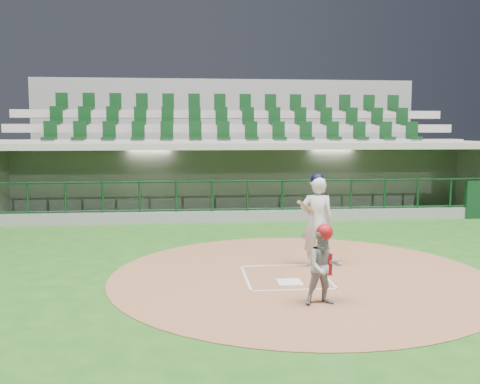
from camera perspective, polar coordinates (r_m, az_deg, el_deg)
name	(u,v)px	position (r m, az deg, el deg)	size (l,w,h in m)	color
ground	(283,273)	(10.49, 4.56, -8.64)	(120.00, 120.00, 0.00)	#1E4E16
dirt_circle	(300,275)	(10.35, 6.41, -8.83)	(7.20, 7.20, 0.01)	brown
home_plate	(289,282)	(9.82, 5.30, -9.57)	(0.43, 0.43, 0.02)	white
batter_box_chalk	(285,277)	(10.20, 4.86, -8.98)	(1.55, 1.80, 0.01)	silver
dugout_structure	(243,185)	(17.98, 0.31, 0.80)	(16.40, 3.70, 3.00)	slate
seating_deck	(233,165)	(20.99, -0.74, 2.89)	(17.00, 6.72, 5.15)	slate
batter	(317,220)	(10.90, 8.19, -2.96)	(0.90, 0.91, 1.90)	silver
catcher	(324,265)	(8.56, 8.95, -7.70)	(0.62, 0.50, 1.29)	gray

